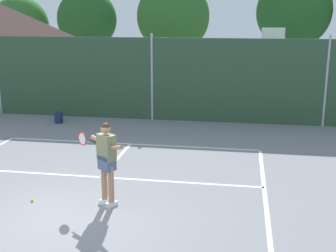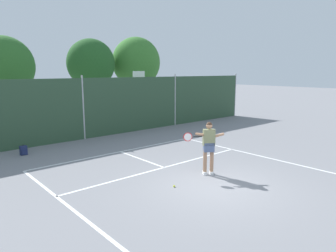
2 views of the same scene
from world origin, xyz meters
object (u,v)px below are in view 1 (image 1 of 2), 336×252
backpack_navy (59,118)px  basketball_hoop (272,59)px  tennis_ball (32,200)px  tennis_player (106,156)px

backpack_navy → basketball_hoop: bearing=18.2°
basketball_hoop → backpack_navy: size_ratio=7.67×
basketball_hoop → tennis_ball: size_ratio=53.79×
basketball_hoop → tennis_ball: 11.40m
tennis_ball → backpack_navy: bearing=108.8°
tennis_player → backpack_navy: size_ratio=4.01×
tennis_ball → basketball_hoop: bearing=59.7°
tennis_player → tennis_ball: tennis_player is taller
tennis_player → tennis_ball: size_ratio=28.10×
basketball_hoop → tennis_player: (-3.92, -9.51, -1.20)m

